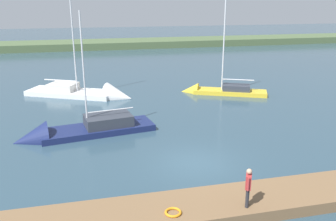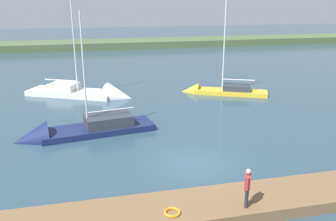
# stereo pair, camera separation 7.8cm
# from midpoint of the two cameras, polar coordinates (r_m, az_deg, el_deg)

# --- Properties ---
(ground_plane) EXTENTS (200.00, 200.00, 0.00)m
(ground_plane) POSITION_cam_midpoint_polar(r_m,az_deg,el_deg) (19.27, 4.15, -8.42)
(ground_plane) COLOR #2D4756
(far_shoreline) EXTENTS (180.00, 8.00, 2.40)m
(far_shoreline) POSITION_cam_midpoint_polar(r_m,az_deg,el_deg) (67.09, -8.80, 9.99)
(far_shoreline) COLOR #4C603D
(far_shoreline) RESTS_ON ground_plane
(dock_pier) EXTENTS (18.07, 2.46, 0.50)m
(dock_pier) POSITION_cam_midpoint_polar(r_m,az_deg,el_deg) (15.44, 9.33, -14.60)
(dock_pier) COLOR brown
(dock_pier) RESTS_ON ground_plane
(life_ring_buoy) EXTENTS (0.66, 0.66, 0.10)m
(life_ring_buoy) POSITION_cam_midpoint_polar(r_m,az_deg,el_deg) (14.21, 0.66, -16.00)
(life_ring_buoy) COLOR orange
(life_ring_buoy) RESTS_ON dock_pier
(sailboat_far_right) EXTENTS (9.10, 3.69, 8.91)m
(sailboat_far_right) POSITION_cam_midpoint_polar(r_m,az_deg,el_deg) (23.68, -14.85, -3.61)
(sailboat_far_right) COLOR navy
(sailboat_far_right) RESTS_ON ground_plane
(sailboat_mid_channel) EXTENTS (7.88, 4.88, 9.97)m
(sailboat_mid_channel) POSITION_cam_midpoint_polar(r_m,az_deg,el_deg) (33.47, 7.87, 2.93)
(sailboat_mid_channel) COLOR gold
(sailboat_mid_channel) RESTS_ON ground_plane
(sailboat_inner_slip) EXTENTS (9.94, 6.74, 11.75)m
(sailboat_inner_slip) POSITION_cam_midpoint_polar(r_m,az_deg,el_deg) (32.82, -12.22, 2.43)
(sailboat_inner_slip) COLOR white
(sailboat_inner_slip) RESTS_ON ground_plane
(person_on_dock) EXTENTS (0.40, 0.57, 1.63)m
(person_on_dock) POSITION_cam_midpoint_polar(r_m,az_deg,el_deg) (14.53, 12.59, -11.58)
(person_on_dock) COLOR #28282D
(person_on_dock) RESTS_ON dock_pier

